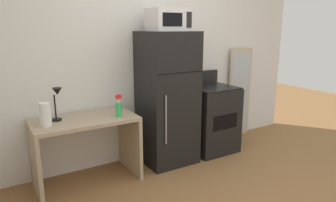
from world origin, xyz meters
The scene contains 9 objects.
wall_back_white centered at (0.00, 1.70, 1.30)m, with size 5.00×0.10×2.60m, color white.
desk centered at (-1.02, 1.33, 0.52)m, with size 1.11×0.61×0.75m.
desk_lamp centered at (-1.27, 1.38, 0.99)m, with size 0.14×0.12×0.35m.
paper_towel_roll centered at (-1.42, 1.26, 0.87)m, with size 0.11×0.11×0.24m, color white.
spray_bottle centered at (-0.67, 1.18, 0.85)m, with size 0.06×0.06×0.25m.
refrigerator centered at (0.05, 1.34, 0.83)m, with size 0.64×0.61×1.67m.
microwave centered at (0.05, 1.32, 1.80)m, with size 0.46×0.35×0.26m.
oven_range centered at (0.76, 1.33, 0.47)m, with size 0.63×0.61×1.10m.
leaning_mirror centered at (1.54, 1.59, 0.70)m, with size 0.44×0.03×1.40m.
Camera 1 is at (-1.89, -1.84, 1.71)m, focal length 32.46 mm.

